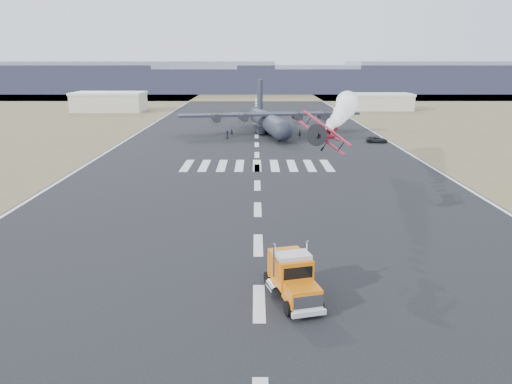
{
  "coord_description": "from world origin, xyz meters",
  "views": [
    {
      "loc": [
        -0.26,
        -33.63,
        17.38
      ],
      "look_at": [
        -0.21,
        17.09,
        4.0
      ],
      "focal_mm": 35.0,
      "sensor_mm": 36.0,
      "label": 1
    }
  ],
  "objects_px": {
    "semi_truck": "(292,276)",
    "transport_aircraft": "(268,120)",
    "crew_e": "(227,135)",
    "crew_a": "(232,132)",
    "crew_f": "(264,132)",
    "hangar_right": "(383,101)",
    "crew_c": "(290,133)",
    "support_vehicle": "(377,140)",
    "crew_g": "(300,134)",
    "crew_h": "(270,134)",
    "crew_b": "(275,133)",
    "crew_d": "(288,132)",
    "aerobatic_biplane": "(325,135)",
    "hangar_left": "(109,101)"
  },
  "relations": [
    {
      "from": "semi_truck",
      "to": "crew_e",
      "type": "xyz_separation_m",
      "value": [
        -9.29,
        79.77,
        -0.83
      ]
    },
    {
      "from": "aerobatic_biplane",
      "to": "crew_h",
      "type": "height_order",
      "value": "aerobatic_biplane"
    },
    {
      "from": "crew_e",
      "to": "crew_g",
      "type": "height_order",
      "value": "crew_e"
    },
    {
      "from": "crew_f",
      "to": "crew_h",
      "type": "height_order",
      "value": "crew_f"
    },
    {
      "from": "crew_c",
      "to": "crew_d",
      "type": "xyz_separation_m",
      "value": [
        -0.33,
        2.82,
        -0.02
      ]
    },
    {
      "from": "crew_e",
      "to": "crew_f",
      "type": "relative_size",
      "value": 1.04
    },
    {
      "from": "crew_a",
      "to": "crew_c",
      "type": "bearing_deg",
      "value": -20.55
    },
    {
      "from": "crew_a",
      "to": "crew_f",
      "type": "xyz_separation_m",
      "value": [
        7.67,
        -0.87,
        0.08
      ]
    },
    {
      "from": "crew_b",
      "to": "crew_c",
      "type": "bearing_deg",
      "value": -106.8
    },
    {
      "from": "hangar_right",
      "to": "semi_truck",
      "type": "height_order",
      "value": "hangar_right"
    },
    {
      "from": "crew_c",
      "to": "transport_aircraft",
      "type": "bearing_deg",
      "value": 41.72
    },
    {
      "from": "semi_truck",
      "to": "transport_aircraft",
      "type": "bearing_deg",
      "value": 74.98
    },
    {
      "from": "hangar_right",
      "to": "crew_g",
      "type": "height_order",
      "value": "hangar_right"
    },
    {
      "from": "transport_aircraft",
      "to": "crew_b",
      "type": "relative_size",
      "value": 23.87
    },
    {
      "from": "support_vehicle",
      "to": "crew_h",
      "type": "distance_m",
      "value": 24.43
    },
    {
      "from": "hangar_left",
      "to": "crew_e",
      "type": "xyz_separation_m",
      "value": [
        45.21,
        -64.37,
        -2.48
      ]
    },
    {
      "from": "support_vehicle",
      "to": "crew_f",
      "type": "distance_m",
      "value": 26.45
    },
    {
      "from": "support_vehicle",
      "to": "crew_g",
      "type": "distance_m",
      "value": 17.88
    },
    {
      "from": "transport_aircraft",
      "to": "crew_f",
      "type": "bearing_deg",
      "value": -113.83
    },
    {
      "from": "crew_b",
      "to": "crew_h",
      "type": "xyz_separation_m",
      "value": [
        -1.27,
        -1.27,
        -0.07
      ]
    },
    {
      "from": "crew_d",
      "to": "crew_g",
      "type": "xyz_separation_m",
      "value": [
        2.58,
        -3.53,
        -0.03
      ]
    },
    {
      "from": "crew_c",
      "to": "crew_h",
      "type": "bearing_deg",
      "value": 101.77
    },
    {
      "from": "support_vehicle",
      "to": "crew_g",
      "type": "relative_size",
      "value": 2.84
    },
    {
      "from": "semi_truck",
      "to": "crew_b",
      "type": "height_order",
      "value": "semi_truck"
    },
    {
      "from": "semi_truck",
      "to": "aerobatic_biplane",
      "type": "relative_size",
      "value": 1.44
    },
    {
      "from": "semi_truck",
      "to": "crew_g",
      "type": "bearing_deg",
      "value": 69.91
    },
    {
      "from": "crew_f",
      "to": "support_vehicle",
      "type": "bearing_deg",
      "value": 149.28
    },
    {
      "from": "hangar_right",
      "to": "crew_c",
      "type": "xyz_separation_m",
      "value": [
        -38.14,
        -67.0,
        -2.13
      ]
    },
    {
      "from": "support_vehicle",
      "to": "crew_d",
      "type": "relative_size",
      "value": 2.74
    },
    {
      "from": "crew_b",
      "to": "crew_a",
      "type": "bearing_deg",
      "value": 70.93
    },
    {
      "from": "support_vehicle",
      "to": "transport_aircraft",
      "type": "bearing_deg",
      "value": 67.29
    },
    {
      "from": "transport_aircraft",
      "to": "crew_g",
      "type": "distance_m",
      "value": 10.18
    },
    {
      "from": "crew_b",
      "to": "transport_aircraft",
      "type": "bearing_deg",
      "value": 5.49
    },
    {
      "from": "hangar_right",
      "to": "crew_g",
      "type": "bearing_deg",
      "value": -117.93
    },
    {
      "from": "transport_aircraft",
      "to": "crew_e",
      "type": "height_order",
      "value": "transport_aircraft"
    },
    {
      "from": "semi_truck",
      "to": "crew_h",
      "type": "height_order",
      "value": "semi_truck"
    },
    {
      "from": "crew_h",
      "to": "semi_truck",
      "type": "bearing_deg",
      "value": 50.59
    },
    {
      "from": "aerobatic_biplane",
      "to": "support_vehicle",
      "type": "xyz_separation_m",
      "value": [
        19.5,
        57.76,
        -9.41
      ]
    },
    {
      "from": "crew_b",
      "to": "crew_h",
      "type": "height_order",
      "value": "crew_b"
    },
    {
      "from": "crew_e",
      "to": "crew_g",
      "type": "distance_m",
      "value": 16.98
    },
    {
      "from": "hangar_right",
      "to": "crew_a",
      "type": "xyz_separation_m",
      "value": [
        -51.94,
        -64.64,
        -2.2
      ]
    },
    {
      "from": "transport_aircraft",
      "to": "crew_f",
      "type": "height_order",
      "value": "transport_aircraft"
    },
    {
      "from": "crew_c",
      "to": "crew_f",
      "type": "height_order",
      "value": "crew_f"
    },
    {
      "from": "crew_e",
      "to": "crew_a",
      "type": "bearing_deg",
      "value": -55.16
    },
    {
      "from": "hangar_right",
      "to": "aerobatic_biplane",
      "type": "relative_size",
      "value": 3.62
    },
    {
      "from": "transport_aircraft",
      "to": "support_vehicle",
      "type": "relative_size",
      "value": 9.27
    },
    {
      "from": "hangar_right",
      "to": "crew_h",
      "type": "distance_m",
      "value": 80.26
    },
    {
      "from": "hangar_right",
      "to": "crew_e",
      "type": "bearing_deg",
      "value": -127.27
    },
    {
      "from": "hangar_right",
      "to": "support_vehicle",
      "type": "distance_m",
      "value": 77.87
    },
    {
      "from": "aerobatic_biplane",
      "to": "crew_d",
      "type": "distance_m",
      "value": 69.49
    }
  ]
}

